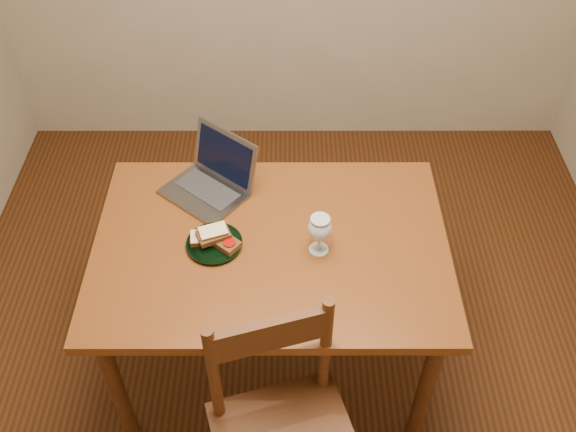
{
  "coord_description": "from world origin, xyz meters",
  "views": [
    {
      "loc": [
        -0.04,
        -1.57,
        2.49
      ],
      "look_at": [
        -0.04,
        0.07,
        0.8
      ],
      "focal_mm": 40.0,
      "sensor_mm": 36.0,
      "label": 1
    }
  ],
  "objects_px": {
    "milk_glass": "(319,235)",
    "chair": "(284,430)",
    "table": "(271,258)",
    "plate": "(214,244)",
    "laptop": "(213,176)"
  },
  "relations": [
    {
      "from": "milk_glass",
      "to": "chair",
      "type": "bearing_deg",
      "value": -102.07
    },
    {
      "from": "table",
      "to": "milk_glass",
      "type": "distance_m",
      "value": 0.24
    },
    {
      "from": "table",
      "to": "plate",
      "type": "height_order",
      "value": "plate"
    },
    {
      "from": "chair",
      "to": "laptop",
      "type": "distance_m",
      "value": 1.0
    },
    {
      "from": "table",
      "to": "plate",
      "type": "bearing_deg",
      "value": -176.48
    },
    {
      "from": "milk_glass",
      "to": "laptop",
      "type": "height_order",
      "value": "laptop"
    },
    {
      "from": "table",
      "to": "laptop",
      "type": "xyz_separation_m",
      "value": [
        -0.23,
        0.3,
        0.14
      ]
    },
    {
      "from": "chair",
      "to": "milk_glass",
      "type": "bearing_deg",
      "value": 61.46
    },
    {
      "from": "chair",
      "to": "plate",
      "type": "bearing_deg",
      "value": 96.25
    },
    {
      "from": "chair",
      "to": "milk_glass",
      "type": "height_order",
      "value": "chair"
    },
    {
      "from": "milk_glass",
      "to": "laptop",
      "type": "bearing_deg",
      "value": 140.33
    },
    {
      "from": "laptop",
      "to": "table",
      "type": "bearing_deg",
      "value": -13.47
    },
    {
      "from": "chair",
      "to": "milk_glass",
      "type": "relative_size",
      "value": 3.36
    },
    {
      "from": "milk_glass",
      "to": "plate",
      "type": "bearing_deg",
      "value": 176.81
    },
    {
      "from": "table",
      "to": "laptop",
      "type": "relative_size",
      "value": 3.15
    }
  ]
}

